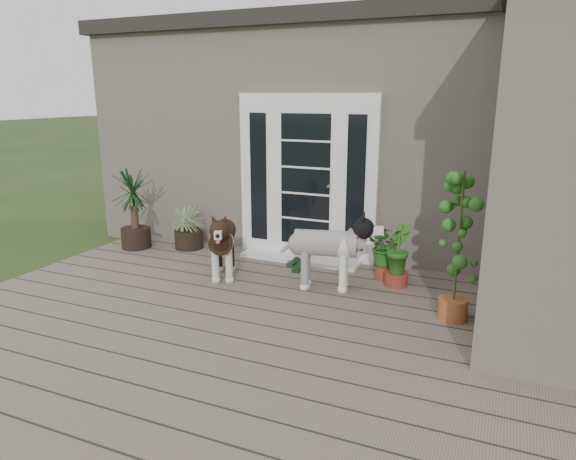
% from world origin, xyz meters
% --- Properties ---
extents(deck, '(6.20, 4.60, 0.12)m').
position_xyz_m(deck, '(0.00, 0.40, 0.06)').
color(deck, '#6B5B4C').
rests_on(deck, ground).
extents(house_main, '(7.40, 4.00, 3.10)m').
position_xyz_m(house_main, '(0.00, 4.65, 1.55)').
color(house_main, '#665E54').
rests_on(house_main, ground).
extents(roof_main, '(7.60, 4.20, 0.20)m').
position_xyz_m(roof_main, '(0.00, 4.65, 3.20)').
color(roof_main, '#2D2826').
rests_on(roof_main, house_main).
extents(door_unit, '(1.90, 0.14, 2.15)m').
position_xyz_m(door_unit, '(-0.20, 2.60, 1.19)').
color(door_unit, white).
rests_on(door_unit, deck).
extents(door_step, '(1.60, 0.40, 0.05)m').
position_xyz_m(door_step, '(-0.20, 2.40, 0.14)').
color(door_step, white).
rests_on(door_step, deck).
extents(brindle_dog, '(0.72, 0.96, 0.74)m').
position_xyz_m(brindle_dog, '(-0.80, 1.43, 0.49)').
color(brindle_dog, '#322012').
rests_on(brindle_dog, deck).
extents(white_dog, '(1.00, 0.60, 0.78)m').
position_xyz_m(white_dog, '(0.44, 1.55, 0.51)').
color(white_dog, beige).
rests_on(white_dog, deck).
extents(spider_plant, '(0.78, 0.78, 0.71)m').
position_xyz_m(spider_plant, '(-1.87, 2.29, 0.47)').
color(spider_plant, '#879F61').
rests_on(spider_plant, deck).
extents(yucca, '(0.96, 0.96, 1.14)m').
position_xyz_m(yucca, '(-2.58, 2.01, 0.69)').
color(yucca, '#103219').
rests_on(yucca, deck).
extents(herb_a, '(0.55, 0.55, 0.57)m').
position_xyz_m(herb_a, '(0.99, 2.14, 0.41)').
color(herb_a, '#22611B').
rests_on(herb_a, deck).
extents(herb_b, '(0.42, 0.42, 0.52)m').
position_xyz_m(herb_b, '(1.16, 1.97, 0.38)').
color(herb_b, '#18561B').
rests_on(herb_b, deck).
extents(herb_c, '(0.55, 0.55, 0.64)m').
position_xyz_m(herb_c, '(2.28, 2.05, 0.44)').
color(herb_c, '#1B611F').
rests_on(herb_c, deck).
extents(sapling, '(0.52, 0.52, 1.51)m').
position_xyz_m(sapling, '(1.86, 1.26, 0.88)').
color(sapling, '#275919').
rests_on(sapling, deck).
extents(clog_left, '(0.15, 0.27, 0.08)m').
position_xyz_m(clog_left, '(-0.19, 2.15, 0.16)').
color(clog_left, '#143316').
rests_on(clog_left, deck).
extents(clog_right, '(0.13, 0.27, 0.08)m').
position_xyz_m(clog_right, '(-0.07, 2.00, 0.16)').
color(clog_right, black).
rests_on(clog_right, deck).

